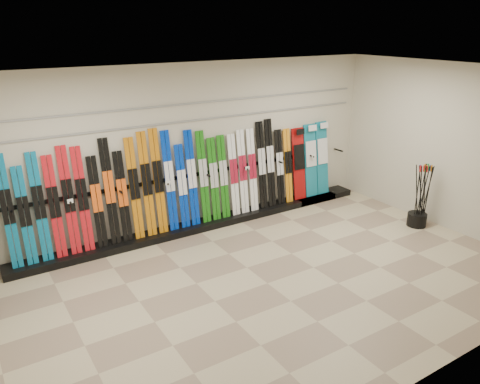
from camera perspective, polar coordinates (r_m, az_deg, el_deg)
floor at (r=7.04m, az=3.37°, el=-11.05°), size 8.00×8.00×0.00m
back_wall at (r=8.46m, az=-6.33°, el=5.29°), size 8.00×0.00×8.00m
right_wall at (r=9.24m, az=24.29°, el=4.89°), size 0.00×5.00×5.00m
ceiling at (r=6.07m, az=3.95°, el=14.02°), size 8.00×8.00×0.00m
ski_rack_base at (r=8.85m, az=-4.03°, el=-3.86°), size 8.00×0.40×0.12m
skis at (r=8.30m, az=-8.66°, el=0.90°), size 5.38×0.27×1.83m
snowboards at (r=10.00m, az=8.62°, el=3.78°), size 0.94×0.24×1.54m
pole_bin at (r=9.45m, az=20.74°, el=-3.15°), size 0.35×0.35×0.25m
ski_poles at (r=9.28m, az=21.29°, el=-0.41°), size 0.29×0.26×1.18m
slatwall_rail_0 at (r=8.33m, az=-6.39°, el=8.59°), size 7.60×0.02×0.03m
slatwall_rail_1 at (r=8.28m, az=-6.48°, el=10.63°), size 7.60×0.02×0.03m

